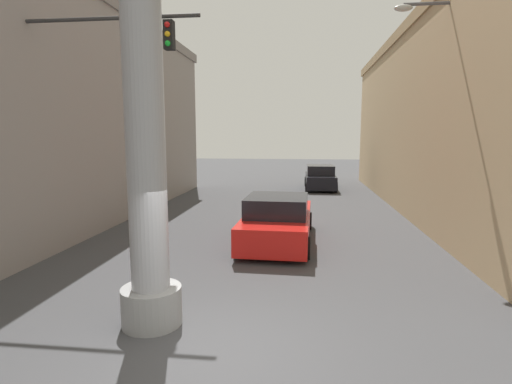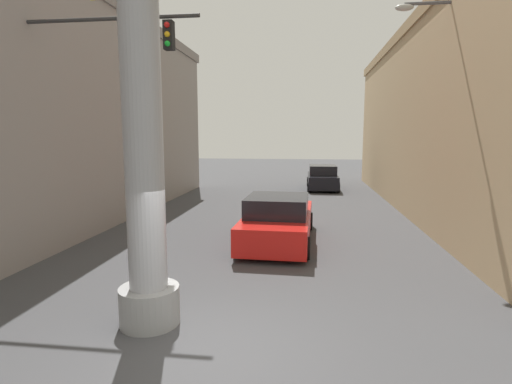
# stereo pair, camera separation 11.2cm
# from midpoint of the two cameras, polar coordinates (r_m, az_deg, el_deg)

# --- Properties ---
(ground_plane) EXTENTS (88.39, 88.39, 0.00)m
(ground_plane) POSITION_cam_midpoint_polar(r_m,az_deg,el_deg) (16.15, 1.64, -4.27)
(ground_plane) COLOR #424244
(building_right) EXTENTS (9.03, 24.98, 8.40)m
(building_right) POSITION_cam_midpoint_polar(r_m,az_deg,el_deg) (21.40, 31.18, 8.94)
(building_right) COLOR tan
(building_right) RESTS_ON ground
(neon_sign_pole) EXTENTS (2.76, 1.09, 11.41)m
(neon_sign_pole) POSITION_cam_midpoint_polar(r_m,az_deg,el_deg) (7.48, -16.54, 22.58)
(neon_sign_pole) COLOR #9E9EA3
(neon_sign_pole) RESTS_ON ground
(street_lamp) EXTENTS (2.56, 0.28, 7.58)m
(street_lamp) POSITION_cam_midpoint_polar(r_m,az_deg,el_deg) (14.19, 26.85, 11.71)
(street_lamp) COLOR #59595E
(street_lamp) RESTS_ON ground
(traffic_light_mast) EXTENTS (5.37, 0.32, 6.47)m
(traffic_light_mast) POSITION_cam_midpoint_polar(r_m,az_deg,el_deg) (11.91, -26.17, 12.48)
(traffic_light_mast) COLOR #333333
(traffic_light_mast) RESTS_ON ground
(car_lead) EXTENTS (2.28, 5.22, 1.56)m
(car_lead) POSITION_cam_midpoint_polar(r_m,az_deg,el_deg) (13.02, 2.88, -4.11)
(car_lead) COLOR black
(car_lead) RESTS_ON ground
(car_far) EXTENTS (2.00, 4.32, 1.56)m
(car_far) POSITION_cam_midpoint_polar(r_m,az_deg,el_deg) (26.25, 9.04, 2.01)
(car_far) COLOR black
(car_far) RESTS_ON ground
(palm_tree_mid_right) EXTENTS (2.73, 2.70, 8.13)m
(palm_tree_mid_right) POSITION_cam_midpoint_polar(r_m,az_deg,el_deg) (18.30, 25.39, 12.29)
(palm_tree_mid_right) COLOR brown
(palm_tree_mid_right) RESTS_ON ground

